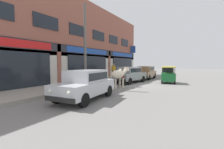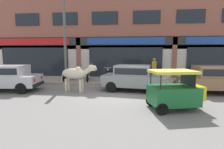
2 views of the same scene
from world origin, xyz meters
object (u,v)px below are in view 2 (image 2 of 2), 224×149
Objects in this scene: car_0 at (213,78)px; motorcycle_0 at (69,75)px; auto_rickshaw at (175,93)px; pedestrian at (154,67)px; car_2 at (7,77)px; utility_pole at (65,39)px; motorcycle_1 at (88,75)px; motorcycle_2 at (108,75)px; car_1 at (134,77)px; cow at (76,74)px.

car_0 is 2.02× the size of motorcycle_0.
pedestrian reaches higher than auto_rickshaw.
car_2 is 0.65× the size of utility_pole.
motorcycle_1 and motorcycle_2 have the same top height.
utility_pole is (0.01, -0.65, 2.51)m from motorcycle_0.
motorcycle_0 is at bearing 139.34° from auto_rickshaw.
motorcycle_2 is at bearing 127.37° from car_1.
auto_rickshaw is at bearing -48.36° from motorcycle_1.
auto_rickshaw is 5.74m from pedestrian.
motorcycle_0 and motorcycle_2 have the same top height.
car_2 is at bearing -141.53° from motorcycle_1.
car_1 is 5.23m from utility_pole.
car_1 is at bearing 177.98° from car_0.
motorcycle_2 is 3.82m from utility_pole.
utility_pole is at bearing -162.56° from motorcycle_2.
pedestrian is (4.67, 0.39, 0.60)m from motorcycle_1.
cow is at bearing -89.48° from motorcycle_1.
car_0 is at bearing -17.77° from motorcycle_1.
motorcycle_0 is at bearing -175.61° from motorcycle_2.
auto_rickshaw reaches higher than car_2.
motorcycle_2 is (-1.74, 2.28, -0.25)m from car_1.
pedestrian is (3.20, 0.33, 0.60)m from motorcycle_2.
car_0 is 2.28× the size of pedestrian.
motorcycle_1 is at bearing 162.23° from car_0.
utility_pole is (-1.31, 2.01, 2.06)m from cow.
cow is at bearing -56.89° from utility_pole.
car_0 is 1.71× the size of auto_rickshaw.
auto_rickshaw is 7.95m from motorcycle_0.
car_2 is at bearing -176.32° from cow.
utility_pole is at bearing 123.11° from cow.
auto_rickshaw is (1.52, -3.11, -0.15)m from car_1.
motorcycle_2 is (2.76, 0.21, 0.00)m from motorcycle_0.
cow is 3.00m from motorcycle_0.
cow is 0.57× the size of car_1.
pedestrian is (5.96, 0.54, 0.60)m from motorcycle_0.
auto_rickshaw is (8.58, -2.27, -0.15)m from car_2.
auto_rickshaw is 0.37× the size of utility_pole.
utility_pole is (-8.67, 1.57, 2.25)m from car_0.
auto_rickshaw reaches higher than car_1.
car_2 is at bearing -138.64° from utility_pole.
motorcycle_1 is at bearing 38.47° from car_2.
auto_rickshaw is at bearing -14.83° from car_2.
motorcycle_2 is (1.44, 2.87, -0.45)m from cow.
pedestrian is (1.46, 2.61, 0.34)m from car_1.
cow is 0.57× the size of car_2.
car_0 is 0.63× the size of utility_pole.
car_1 is 2.10× the size of motorcycle_2.
car_1 is at bearing -52.63° from motorcycle_2.
car_0 is at bearing -10.25° from utility_pole.
motorcycle_2 is at bearing 17.44° from utility_pole.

